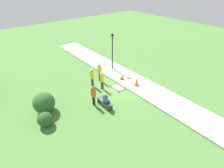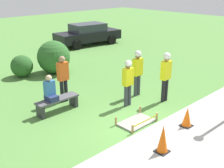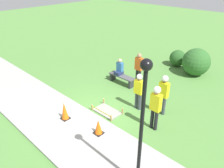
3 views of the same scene
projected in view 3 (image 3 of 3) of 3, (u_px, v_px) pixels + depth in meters
name	position (u px, v px, depth m)	size (l,w,h in m)	color
ground_plane	(95.00, 115.00, 9.47)	(60.00, 60.00, 0.00)	#51843D
sidewalk	(69.00, 129.00, 8.57)	(28.00, 2.76, 0.10)	#9E9E99
wet_concrete_patch	(107.00, 111.00, 9.66)	(1.22, 0.76, 0.29)	gray
traffic_cone_near_patch	(65.00, 111.00, 8.92)	(0.34, 0.34, 0.78)	black
traffic_cone_far_patch	(98.00, 127.00, 8.14)	(0.34, 0.34, 0.62)	black
park_bench	(122.00, 78.00, 11.94)	(1.56, 0.44, 0.49)	#2D2D33
person_seated_on_bench	(120.00, 68.00, 11.87)	(0.36, 0.44, 0.89)	navy
worker_supervisor	(164.00, 92.00, 9.08)	(0.40, 0.27, 1.84)	#383D47
worker_assistant	(139.00, 89.00, 9.45)	(0.40, 0.25, 1.72)	#383D47
worker_trainee	(156.00, 104.00, 8.15)	(0.40, 0.27, 1.90)	black
bystander_in_orange_shirt	(139.00, 67.00, 11.58)	(0.40, 0.23, 1.78)	black
lamppost_near	(143.00, 111.00, 5.17)	(0.28, 0.28, 3.86)	black
shrub_rounded_near	(196.00, 62.00, 12.75)	(1.61, 1.61, 1.61)	#2D6028
shrub_rounded_mid	(178.00, 58.00, 14.11)	(1.04, 1.04, 1.04)	#285623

